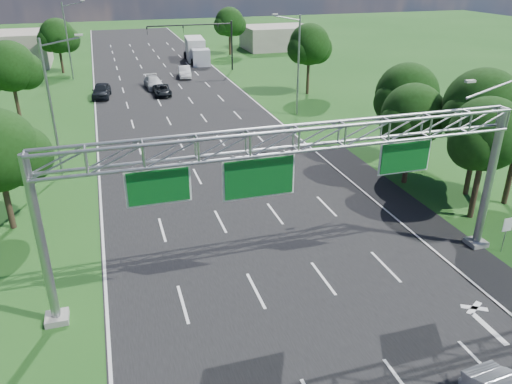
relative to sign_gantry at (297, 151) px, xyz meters
name	(u,v)px	position (x,y,z in m)	size (l,w,h in m)	color
ground	(211,158)	(-0.33, 18.00, -6.89)	(220.00, 220.00, 0.00)	#1B4E17
road	(211,158)	(-0.33, 18.00, -6.89)	(18.00, 180.00, 0.02)	black
road_flare	(435,232)	(9.87, 2.00, -6.89)	(3.00, 30.00, 0.02)	black
sign_gantry	(297,151)	(0.00, 0.00, 0.00)	(23.50, 1.00, 9.56)	gray
regulatory_sign	(507,228)	(12.07, -1.02, -5.38)	(0.60, 0.08, 2.10)	gray
traffic_signal	(208,35)	(7.15, 53.00, -1.72)	(12.21, 0.24, 7.00)	black
streetlight_l_near	(53,102)	(-11.63, 18.00, -1.31)	(2.97, 0.22, 10.16)	gray
streetlight_l_far	(69,37)	(-11.63, 53.00, -1.31)	(2.97, 0.22, 10.16)	gray
streetlight_r_mid	(297,61)	(10.97, 28.00, -1.31)	(2.97, 0.22, 10.16)	gray
tree_cluster_right	(459,116)	(14.47, 7.19, -1.58)	(9.91, 14.60, 8.68)	#2D2116
tree_verge_lb	(11,69)	(-16.25, 33.04, -1.48)	(5.76, 4.80, 8.06)	#2D2116
tree_verge_lc	(58,37)	(-13.25, 58.04, -1.92)	(5.76, 4.80, 7.62)	#2D2116
tree_verge_rd	(310,46)	(15.75, 36.04, -1.26)	(5.76, 4.80, 8.28)	#2D2116
tree_verge_re	(230,23)	(13.75, 66.04, -1.70)	(5.76, 4.80, 7.84)	#2D2116
building_left	(0,50)	(-22.33, 66.00, -4.39)	(14.00, 10.00, 5.00)	#A09486
building_right	(277,37)	(23.67, 70.00, -4.89)	(12.00, 9.00, 4.00)	#A09486
car_queue_a	(154,82)	(-1.85, 44.71, -6.18)	(2.00, 4.91, 1.43)	silver
car_queue_b	(162,90)	(-1.33, 40.60, -6.28)	(2.01, 4.37, 1.21)	black
car_queue_c	(101,91)	(-8.33, 41.54, -6.07)	(1.94, 4.83, 1.64)	black
car_queue_d	(185,72)	(3.02, 49.92, -6.14)	(1.60, 4.59, 1.51)	silver
box_truck	(196,51)	(6.89, 61.30, -5.17)	(3.34, 9.69, 3.59)	silver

